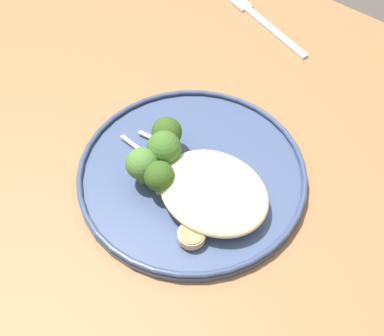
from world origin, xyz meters
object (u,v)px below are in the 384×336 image
seared_scallop_front_small (193,213)px  dinner_plate (192,173)px  seared_scallop_tilted_round (191,235)px  broccoli_floret_beside_noodles (164,148)px  seared_scallop_large_seared (233,173)px  broccoli_floret_rear_charred (159,178)px  broccoli_floret_front_edge (167,133)px  seared_scallop_tiny_bay (216,204)px  dinner_fork (265,24)px  seared_scallop_rear_pale (183,180)px  broccoli_floret_tall_stalk (141,165)px

seared_scallop_front_small → dinner_plate: bearing=130.6°
seared_scallop_tilted_round → broccoli_floret_beside_noodles: (-0.09, 0.06, 0.02)m
seared_scallop_large_seared → broccoli_floret_rear_charred: 0.10m
dinner_plate → broccoli_floret_front_edge: bearing=169.0°
seared_scallop_tilted_round → broccoli_floret_rear_charred: (-0.07, 0.03, 0.02)m
seared_scallop_front_small → broccoli_floret_front_edge: 0.11m
seared_scallop_front_small → seared_scallop_large_seared: bearing=88.9°
dinner_plate → seared_scallop_large_seared: (0.05, 0.03, 0.01)m
seared_scallop_tilted_round → seared_scallop_large_seared: bearing=98.8°
seared_scallop_tilted_round → seared_scallop_large_seared: (-0.02, 0.10, -0.00)m
seared_scallop_tiny_bay → broccoli_floret_rear_charred: size_ratio=0.68×
broccoli_floret_front_edge → broccoli_floret_rear_charred: bearing=-56.7°
broccoli_floret_beside_noodles → broccoli_floret_rear_charred: broccoli_floret_beside_noodles is taller
seared_scallop_tiny_bay → broccoli_floret_rear_charred: bearing=-160.9°
dinner_fork → seared_scallop_front_small: bearing=-68.0°
dinner_plate → dinner_fork: bearing=108.4°
broccoli_floret_rear_charred → seared_scallop_tilted_round: bearing=-19.8°
seared_scallop_rear_pale → broccoli_floret_front_edge: (-0.05, 0.03, 0.02)m
dinner_fork → broccoli_floret_rear_charred: bearing=-75.5°
broccoli_floret_beside_noodles → seared_scallop_front_small: bearing=-26.1°
seared_scallop_tilted_round → seared_scallop_large_seared: same height
broccoli_floret_front_edge → broccoli_floret_beside_noodles: bearing=-55.3°
seared_scallop_tiny_bay → seared_scallop_tilted_round: bearing=-85.8°
dinner_plate → seared_scallop_tilted_round: 0.10m
dinner_fork → seared_scallop_tiny_bay: bearing=-64.6°
broccoli_floret_beside_noodles → broccoli_floret_front_edge: bearing=124.7°
seared_scallop_tilted_round → seared_scallop_large_seared: size_ratio=0.99×
seared_scallop_tilted_round → broccoli_floret_rear_charred: bearing=160.2°
broccoli_floret_rear_charred → dinner_fork: 0.38m
seared_scallop_front_small → seared_scallop_tiny_bay: (0.01, 0.03, -0.00)m
seared_scallop_rear_pale → seared_scallop_tilted_round: bearing=-42.8°
seared_scallop_tiny_bay → seared_scallop_rear_pale: size_ratio=1.24×
seared_scallop_tilted_round → broccoli_floret_rear_charred: broccoli_floret_rear_charred is taller
broccoli_floret_tall_stalk → broccoli_floret_rear_charred: broccoli_floret_tall_stalk is taller
broccoli_floret_tall_stalk → dinner_fork: bearing=100.3°
seared_scallop_rear_pale → dinner_plate: bearing=102.3°
seared_scallop_tiny_bay → broccoli_floret_front_edge: broccoli_floret_front_edge is taller
seared_scallop_tilted_round → broccoli_floret_tall_stalk: broccoli_floret_tall_stalk is taller
dinner_plate → seared_scallop_tiny_bay: bearing=-23.2°
seared_scallop_tiny_bay → broccoli_floret_tall_stalk: size_ratio=0.65×
seared_scallop_tilted_round → seared_scallop_rear_pale: seared_scallop_rear_pale is taller
seared_scallop_tilted_round → broccoli_floret_beside_noodles: size_ratio=0.57×
broccoli_floret_rear_charred → seared_scallop_tiny_bay: bearing=19.1°
seared_scallop_rear_pale → broccoli_floret_front_edge: 0.07m
broccoli_floret_tall_stalk → broccoli_floret_front_edge: (-0.01, 0.06, -0.00)m
seared_scallop_front_small → broccoli_floret_front_edge: broccoli_floret_front_edge is taller
dinner_fork → seared_scallop_rear_pale: bearing=-72.0°
seared_scallop_large_seared → seared_scallop_rear_pale: size_ratio=1.18×
broccoli_floret_beside_noodles → broccoli_floret_rear_charred: bearing=-57.7°
seared_scallop_tiny_bay → broccoli_floret_tall_stalk: broccoli_floret_tall_stalk is taller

